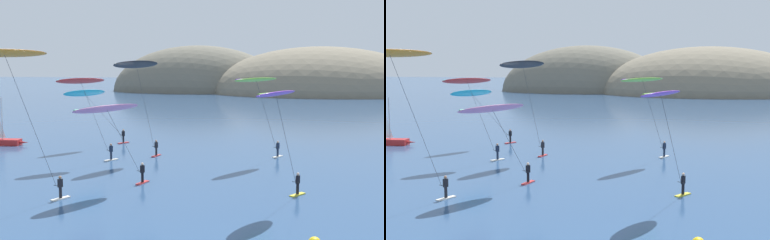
{
  "view_description": "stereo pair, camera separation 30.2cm",
  "coord_description": "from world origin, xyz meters",
  "views": [
    {
      "loc": [
        0.36,
        -18.3,
        9.78
      ],
      "look_at": [
        -4.93,
        24.27,
        4.67
      ],
      "focal_mm": 45.0,
      "sensor_mm": 36.0,
      "label": 1
    },
    {
      "loc": [
        0.66,
        -18.26,
        9.78
      ],
      "look_at": [
        -4.93,
        24.27,
        4.67
      ],
      "focal_mm": 45.0,
      "sensor_mm": 36.0,
      "label": 2
    }
  ],
  "objects": [
    {
      "name": "kitesurfer_orange",
      "position": [
        -15.11,
        11.03,
        9.65
      ],
      "size": [
        4.78,
        6.99,
        10.72
      ],
      "color": "silver",
      "rests_on": "ground"
    },
    {
      "name": "kitesurfer_lime",
      "position": [
        0.98,
        29.16,
        7.55
      ],
      "size": [
        5.39,
        6.42,
        8.44
      ],
      "color": "silver",
      "rests_on": "ground"
    },
    {
      "name": "kitesurfer_pink",
      "position": [
        -10.25,
        16.61,
        6.02
      ],
      "size": [
        4.78,
        6.62,
        6.79
      ],
      "color": "red",
      "rests_on": "ground"
    },
    {
      "name": "kitesurfer_purple",
      "position": [
        2.15,
        14.55,
        7.1
      ],
      "size": [
        4.37,
        5.96,
        8.02
      ],
      "color": "yellow",
      "rests_on": "ground"
    },
    {
      "name": "headland_island",
      "position": [
        10.6,
        147.06,
        0.0
      ],
      "size": [
        105.72,
        68.79,
        31.56
      ],
      "color": "#6B6656",
      "rests_on": "ground"
    },
    {
      "name": "kitesurfer_black",
      "position": [
        -10.91,
        28.62,
        9.04
      ],
      "size": [
        4.42,
        5.98,
        10.09
      ],
      "color": "red",
      "rests_on": "ground"
    },
    {
      "name": "sailboat_near",
      "position": [
        -29.14,
        35.31,
        0.64
      ],
      "size": [
        5.92,
        1.59,
        5.7
      ],
      "color": "#B22323",
      "rests_on": "ground"
    },
    {
      "name": "kitesurfer_cyan",
      "position": [
        -18.24,
        34.81,
        5.86
      ],
      "size": [
        6.14,
        6.98,
        6.83
      ],
      "color": "red",
      "rests_on": "ground"
    },
    {
      "name": "kitesurfer_red",
      "position": [
        -15.72,
        26.29,
        7.44
      ],
      "size": [
        5.22,
        4.69,
        8.44
      ],
      "color": "silver",
      "rests_on": "ground"
    }
  ]
}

